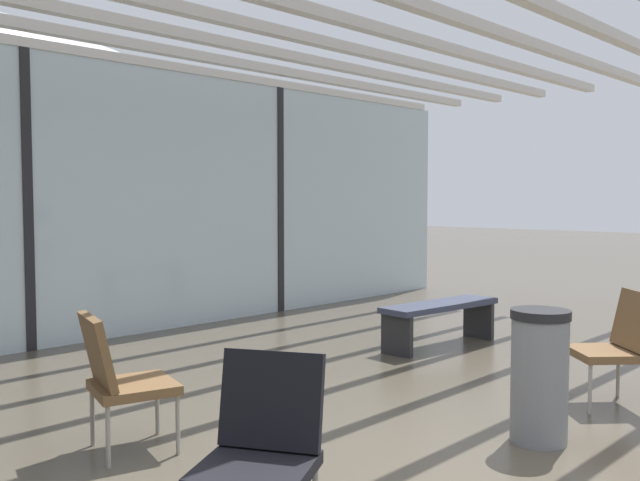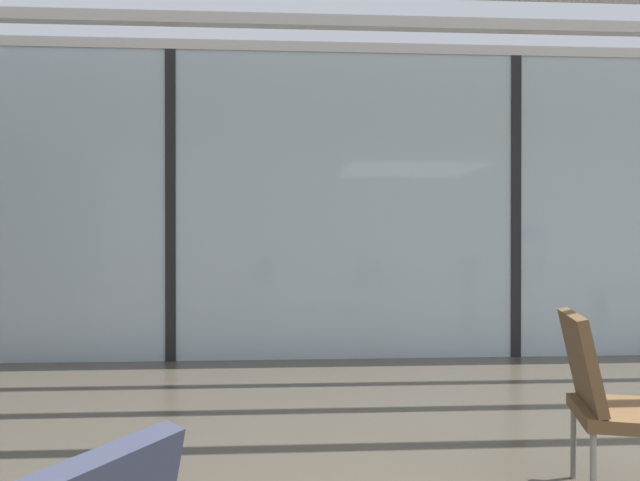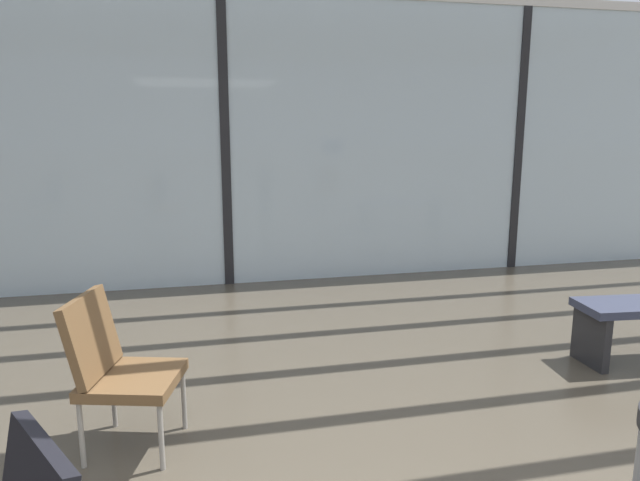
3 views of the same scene
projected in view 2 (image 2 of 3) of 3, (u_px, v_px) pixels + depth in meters
name	position (u px, v px, depth m)	size (l,w,h in m)	color
glass_curtain_wall	(514.00, 207.00, 6.10)	(14.00, 0.08, 3.09)	silver
window_mullion_0	(171.00, 206.00, 5.89)	(0.10, 0.12, 3.09)	black
window_mullion_1	(514.00, 207.00, 6.10)	(0.10, 0.12, 3.09)	black
parked_airplane	(399.00, 180.00, 10.13)	(12.95, 4.44, 4.44)	silver
lounge_chair_0	(610.00, 393.00, 2.78)	(0.64, 0.60, 0.87)	brown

